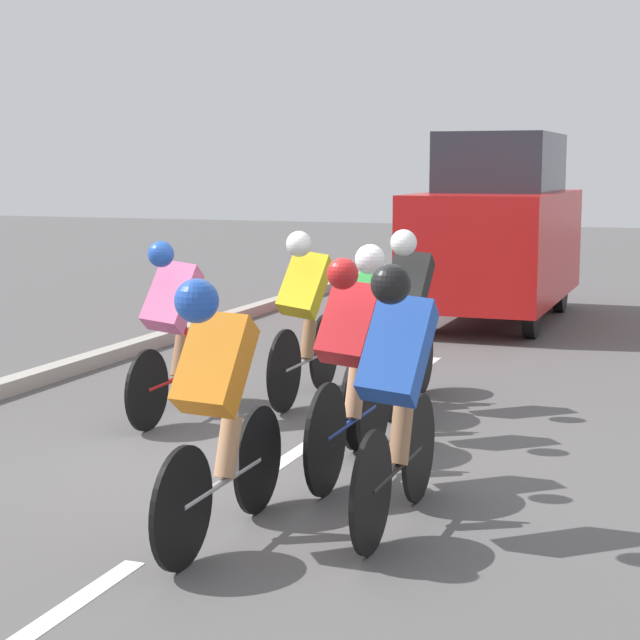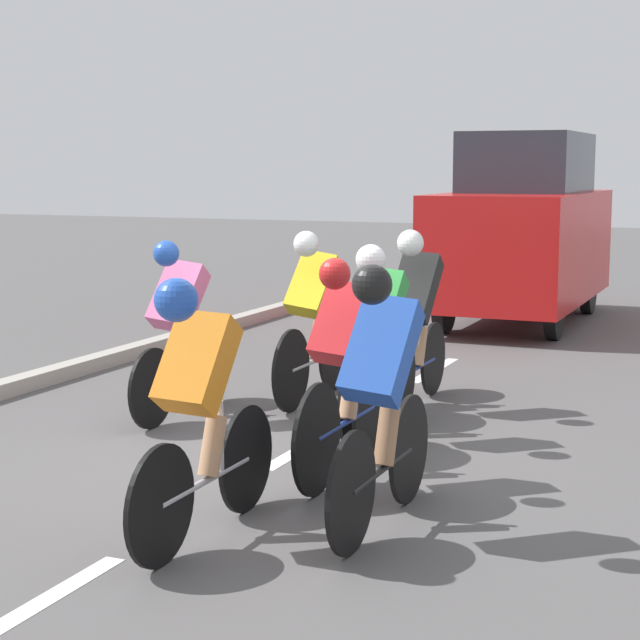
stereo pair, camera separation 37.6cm
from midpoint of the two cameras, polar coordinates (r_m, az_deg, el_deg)
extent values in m
plane|color=#565454|center=(7.60, -0.59, -7.48)|extent=(60.00, 60.00, 0.00)
cube|color=white|center=(5.32, -13.13, -14.75)|extent=(0.12, 1.40, 0.01)
cube|color=white|center=(7.98, 0.64, -6.71)|extent=(0.12, 1.40, 0.01)
cube|color=white|center=(10.93, 7.09, -2.67)|extent=(0.12, 1.40, 0.01)
cylinder|color=black|center=(7.64, 4.21, -4.64)|extent=(0.03, 0.72, 0.72)
cylinder|color=black|center=(6.73, 1.43, -6.40)|extent=(0.03, 0.72, 0.72)
cylinder|color=navy|center=(7.18, 2.91, -5.47)|extent=(0.04, 1.00, 0.04)
cylinder|color=navy|center=(7.30, 3.40, -3.57)|extent=(0.04, 0.04, 0.42)
cylinder|color=white|center=(7.21, 3.06, -4.61)|extent=(0.07, 0.07, 0.16)
cylinder|color=tan|center=(7.21, 3.13, -3.95)|extent=(0.12, 0.23, 0.36)
cube|color=red|center=(6.95, 2.85, -0.22)|extent=(0.37, 0.46, 0.57)
sphere|color=red|center=(6.70, 2.40, 2.48)|extent=(0.20, 0.20, 0.20)
cylinder|color=black|center=(9.85, 1.90, -1.74)|extent=(0.03, 0.71, 0.71)
cylinder|color=black|center=(8.97, -0.35, -2.73)|extent=(0.03, 0.71, 0.71)
cylinder|color=#B7B7BC|center=(9.41, 0.82, -2.21)|extent=(0.04, 0.97, 0.04)
cylinder|color=#B7B7BC|center=(9.53, 1.21, -0.80)|extent=(0.04, 0.04, 0.42)
cylinder|color=#1999D8|center=(9.44, 0.94, -1.56)|extent=(0.07, 0.07, 0.16)
cylinder|color=#9E704C|center=(9.45, 0.99, -1.06)|extent=(0.12, 0.23, 0.36)
cube|color=yellow|center=(9.21, 0.80, 1.90)|extent=(0.39, 0.48, 0.60)
sphere|color=white|center=(8.96, 0.47, 4.08)|extent=(0.22, 0.22, 0.22)
cylinder|color=black|center=(9.31, -4.67, -2.54)|extent=(0.03, 0.65, 0.65)
cylinder|color=black|center=(8.49, -7.71, -3.64)|extent=(0.03, 0.65, 0.65)
cylinder|color=red|center=(8.90, -6.12, -3.07)|extent=(0.04, 0.96, 0.04)
cylinder|color=red|center=(9.00, -5.62, -1.57)|extent=(0.04, 0.04, 0.42)
cylinder|color=green|center=(8.92, -5.97, -2.38)|extent=(0.07, 0.07, 0.16)
cylinder|color=#9E704C|center=(8.93, -5.91, -1.85)|extent=(0.12, 0.23, 0.36)
cube|color=pink|center=(8.69, -6.34, 1.27)|extent=(0.38, 0.48, 0.59)
sphere|color=blue|center=(8.45, -6.95, 3.54)|extent=(0.21, 0.21, 0.21)
cylinder|color=black|center=(9.73, 7.16, -2.06)|extent=(0.03, 0.66, 0.66)
cylinder|color=black|center=(8.79, 5.35, -3.15)|extent=(0.03, 0.66, 0.66)
cylinder|color=navy|center=(9.26, 6.30, -2.58)|extent=(0.04, 1.00, 0.04)
cylinder|color=navy|center=(9.38, 6.63, -1.13)|extent=(0.04, 0.04, 0.42)
cylinder|color=white|center=(9.28, 6.40, -1.92)|extent=(0.07, 0.07, 0.16)
cylinder|color=tan|center=(9.29, 6.45, -1.41)|extent=(0.12, 0.23, 0.36)
cube|color=black|center=(9.05, 6.31, 1.73)|extent=(0.36, 0.50, 0.62)
sphere|color=white|center=(8.80, 6.07, 4.11)|extent=(0.22, 0.22, 0.22)
cylinder|color=black|center=(6.44, -2.28, -7.41)|extent=(0.03, 0.65, 0.65)
cylinder|color=black|center=(5.62, -6.59, -9.83)|extent=(0.03, 0.65, 0.65)
cylinder|color=#B7B7BC|center=(6.03, -4.28, -8.54)|extent=(0.04, 0.97, 0.04)
cylinder|color=#B7B7BC|center=(6.11, -3.56, -6.24)|extent=(0.04, 0.04, 0.42)
cylinder|color=green|center=(6.04, -4.07, -7.51)|extent=(0.07, 0.07, 0.16)
cylinder|color=tan|center=(6.04, -3.98, -6.73)|extent=(0.12, 0.23, 0.36)
cube|color=orange|center=(5.77, -4.73, -2.31)|extent=(0.34, 0.47, 0.56)
sphere|color=blue|center=(5.52, -5.75, 1.06)|extent=(0.23, 0.23, 0.23)
cylinder|color=black|center=(8.70, 5.53, -3.10)|extent=(0.03, 0.71, 0.71)
cylinder|color=black|center=(7.81, 3.38, -4.39)|extent=(0.03, 0.71, 0.71)
cylinder|color=red|center=(8.25, 4.51, -3.71)|extent=(0.04, 0.96, 0.04)
cylinder|color=red|center=(8.37, 4.90, -2.08)|extent=(0.04, 0.04, 0.42)
cylinder|color=#1999D8|center=(8.28, 4.63, -2.96)|extent=(0.07, 0.07, 0.16)
cylinder|color=beige|center=(8.28, 4.69, -2.39)|extent=(0.12, 0.23, 0.36)
cube|color=green|center=(8.04, 4.47, 0.85)|extent=(0.36, 0.46, 0.55)
sphere|color=white|center=(7.79, 4.11, 3.23)|extent=(0.22, 0.22, 0.22)
cylinder|color=black|center=(6.64, 6.40, -6.86)|extent=(0.03, 0.67, 0.67)
cylinder|color=black|center=(5.76, 3.58, -9.21)|extent=(0.03, 0.67, 0.67)
cylinder|color=black|center=(6.20, 5.09, -7.95)|extent=(0.04, 0.97, 0.04)
cylinder|color=black|center=(6.30, 5.60, -5.72)|extent=(0.04, 0.04, 0.42)
cylinder|color=white|center=(6.22, 5.25, -6.95)|extent=(0.07, 0.07, 0.16)
cylinder|color=#9E704C|center=(6.22, 5.32, -6.19)|extent=(0.12, 0.23, 0.36)
cube|color=blue|center=(5.94, 5.10, -1.62)|extent=(0.37, 0.50, 0.62)
sphere|color=black|center=(5.67, 4.69, 1.89)|extent=(0.22, 0.22, 0.22)
cylinder|color=black|center=(13.02, 13.21, 0.35)|extent=(0.14, 0.64, 0.64)
cylinder|color=black|center=(13.32, 7.44, 0.67)|extent=(0.14, 0.64, 0.64)
cylinder|color=black|center=(15.44, 14.81, 1.50)|extent=(0.14, 0.64, 0.64)
cylinder|color=black|center=(15.69, 9.89, 1.76)|extent=(0.14, 0.64, 0.64)
cube|color=red|center=(14.28, 11.47, 3.90)|extent=(1.70, 3.97, 1.39)
cube|color=#2D333D|center=(14.44, 11.76, 8.22)|extent=(1.39, 2.18, 0.77)
camera|label=1|loc=(0.19, -88.61, 0.20)|focal=60.00mm
camera|label=2|loc=(0.19, 91.39, -0.20)|focal=60.00mm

